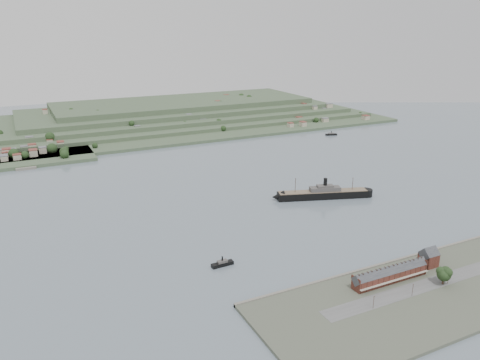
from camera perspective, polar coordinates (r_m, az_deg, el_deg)
name	(u,v)px	position (r m, az deg, el deg)	size (l,w,h in m)	color
ground	(271,198)	(445.80, 3.84, -2.22)	(1400.00, 1400.00, 0.00)	slate
near_shore	(424,293)	(313.85, 21.47, -12.69)	(220.00, 80.00, 2.60)	#4C5142
terrace_row	(390,274)	(315.43, 17.83, -10.87)	(55.60, 9.80, 11.07)	#4E261C
gabled_building	(429,257)	(342.18, 22.01, -8.72)	(10.40, 10.18, 14.09)	#4E261C
far_peninsula	(170,116)	(803.70, -8.53, 7.77)	(760.00, 309.00, 30.00)	#3B4D33
steamship	(320,194)	(449.57, 9.77, -1.68)	(95.36, 40.43, 23.60)	black
tugboat	(222,264)	(323.95, -2.17, -10.14)	(15.75, 4.63, 7.03)	black
ferry_east	(331,134)	(715.50, 11.07, 5.50)	(17.74, 9.43, 6.41)	black
fig_tree	(445,274)	(322.55, 23.70, -10.42)	(10.77, 9.33, 12.02)	#3E2A1C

